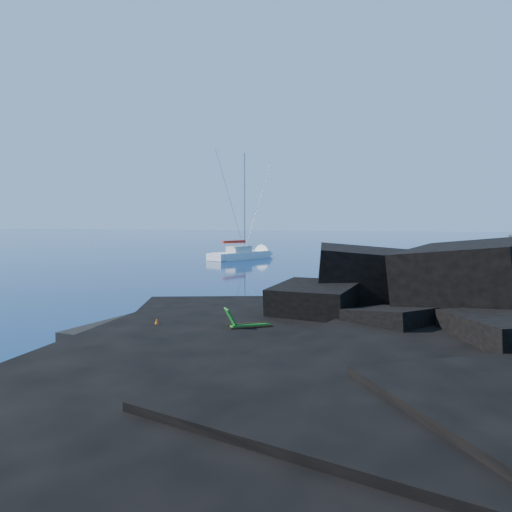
% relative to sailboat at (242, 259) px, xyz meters
% --- Properties ---
extents(ground, '(400.00, 400.00, 0.00)m').
position_rel_sailboat_xyz_m(ground, '(7.70, -35.87, 0.00)').
color(ground, '#030E31').
rests_on(ground, ground).
extents(headland, '(24.00, 24.00, 3.60)m').
position_rel_sailboat_xyz_m(headland, '(20.70, -32.87, 0.00)').
color(headland, black).
rests_on(headland, ground).
extents(beach, '(9.08, 6.86, 0.70)m').
position_rel_sailboat_xyz_m(beach, '(12.20, -35.37, 0.00)').
color(beach, black).
rests_on(beach, ground).
extents(surf_foam, '(10.00, 8.00, 0.06)m').
position_rel_sailboat_xyz_m(surf_foam, '(12.70, -30.87, 0.00)').
color(surf_foam, white).
rests_on(surf_foam, ground).
extents(sailboat, '(6.23, 11.35, 11.79)m').
position_rel_sailboat_xyz_m(sailboat, '(0.00, 0.00, 0.00)').
color(sailboat, white).
rests_on(sailboat, ground).
extents(deck_chair, '(1.59, 1.41, 1.02)m').
position_rel_sailboat_xyz_m(deck_chair, '(14.11, -35.96, 0.86)').
color(deck_chair, '#17691F').
rests_on(deck_chair, beach).
extents(towel, '(2.22, 1.38, 0.05)m').
position_rel_sailboat_xyz_m(towel, '(11.24, -34.31, 0.38)').
color(towel, white).
rests_on(towel, beach).
extents(sunbather, '(1.81, 0.78, 0.23)m').
position_rel_sailboat_xyz_m(sunbather, '(11.24, -34.31, 0.52)').
color(sunbather, tan).
rests_on(sunbather, towel).
extents(marker_cone, '(0.38, 0.38, 0.48)m').
position_rel_sailboat_xyz_m(marker_cone, '(10.92, -36.65, 0.59)').
color(marker_cone, '#EC560C').
rests_on(marker_cone, beach).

